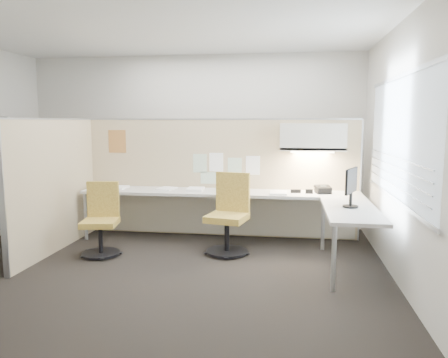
% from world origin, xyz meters
% --- Properties ---
extents(floor, '(5.50, 4.50, 0.01)m').
position_xyz_m(floor, '(0.00, 0.00, -0.01)').
color(floor, black).
rests_on(floor, ground).
extents(ceiling, '(5.50, 4.50, 0.01)m').
position_xyz_m(ceiling, '(0.00, 0.00, 2.80)').
color(ceiling, white).
rests_on(ceiling, wall_back).
extents(wall_back, '(5.50, 0.02, 2.80)m').
position_xyz_m(wall_back, '(0.00, 2.25, 1.40)').
color(wall_back, beige).
rests_on(wall_back, ground).
extents(wall_front, '(5.50, 0.02, 2.80)m').
position_xyz_m(wall_front, '(0.00, -2.25, 1.40)').
color(wall_front, beige).
rests_on(wall_front, ground).
extents(wall_right, '(0.02, 4.50, 2.80)m').
position_xyz_m(wall_right, '(2.75, 0.00, 1.40)').
color(wall_right, beige).
rests_on(wall_right, ground).
extents(window_pane, '(0.01, 2.80, 1.30)m').
position_xyz_m(window_pane, '(2.73, 0.00, 1.55)').
color(window_pane, '#9DADB6').
rests_on(window_pane, wall_right).
extents(partition_back, '(4.10, 0.06, 1.75)m').
position_xyz_m(partition_back, '(0.55, 1.60, 0.88)').
color(partition_back, '#C9B88B').
rests_on(partition_back, floor).
extents(partition_left, '(0.06, 2.20, 1.75)m').
position_xyz_m(partition_left, '(-1.50, 0.50, 0.88)').
color(partition_left, '#C9B88B').
rests_on(partition_left, floor).
extents(desk, '(4.00, 2.07, 0.73)m').
position_xyz_m(desk, '(0.93, 1.13, 0.60)').
color(desk, beige).
rests_on(desk, floor).
extents(overhead_bin, '(0.90, 0.36, 0.38)m').
position_xyz_m(overhead_bin, '(1.90, 1.39, 1.51)').
color(overhead_bin, beige).
rests_on(overhead_bin, partition_back).
extents(task_light_strip, '(0.60, 0.06, 0.02)m').
position_xyz_m(task_light_strip, '(1.90, 1.39, 1.30)').
color(task_light_strip, '#FFEABF').
rests_on(task_light_strip, overhead_bin).
extents(pinned_papers, '(1.01, 0.00, 0.47)m').
position_xyz_m(pinned_papers, '(0.63, 1.57, 1.03)').
color(pinned_papers, '#8CBF8C').
rests_on(pinned_papers, partition_back).
extents(poster, '(0.28, 0.00, 0.35)m').
position_xyz_m(poster, '(-1.05, 1.57, 1.42)').
color(poster, orange).
rests_on(poster, partition_back).
extents(chair_left, '(0.50, 0.52, 0.93)m').
position_xyz_m(chair_left, '(-0.82, 0.40, 0.43)').
color(chair_left, black).
rests_on(chair_left, floor).
extents(chair_right, '(0.57, 0.59, 1.04)m').
position_xyz_m(chair_right, '(0.81, 0.71, 0.48)').
color(chair_right, black).
rests_on(chair_right, floor).
extents(monitor, '(0.19, 0.41, 0.46)m').
position_xyz_m(monitor, '(2.30, 0.32, 1.00)').
color(monitor, black).
rests_on(monitor, desk).
extents(phone, '(0.25, 0.23, 0.12)m').
position_xyz_m(phone, '(2.05, 1.30, 0.78)').
color(phone, black).
rests_on(phone, desk).
extents(stapler, '(0.14, 0.06, 0.05)m').
position_xyz_m(stapler, '(1.68, 1.27, 0.76)').
color(stapler, black).
rests_on(stapler, desk).
extents(tape_dispenser, '(0.10, 0.06, 0.06)m').
position_xyz_m(tape_dispenser, '(1.87, 1.25, 0.76)').
color(tape_dispenser, black).
rests_on(tape_dispenser, desk).
extents(paper_stack_0, '(0.23, 0.30, 0.03)m').
position_xyz_m(paper_stack_0, '(-0.94, 1.30, 0.74)').
color(paper_stack_0, white).
rests_on(paper_stack_0, desk).
extents(paper_stack_1, '(0.28, 0.34, 0.02)m').
position_xyz_m(paper_stack_1, '(-0.21, 1.33, 0.74)').
color(paper_stack_1, white).
rests_on(paper_stack_1, desk).
extents(paper_stack_2, '(0.24, 0.31, 0.04)m').
position_xyz_m(paper_stack_2, '(0.25, 1.25, 0.75)').
color(paper_stack_2, white).
rests_on(paper_stack_2, desk).
extents(paper_stack_3, '(0.25, 0.32, 0.02)m').
position_xyz_m(paper_stack_3, '(0.89, 1.26, 0.74)').
color(paper_stack_3, white).
rests_on(paper_stack_3, desk).
extents(paper_stack_4, '(0.24, 0.30, 0.03)m').
position_xyz_m(paper_stack_4, '(1.44, 1.16, 0.74)').
color(paper_stack_4, white).
rests_on(paper_stack_4, desk).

